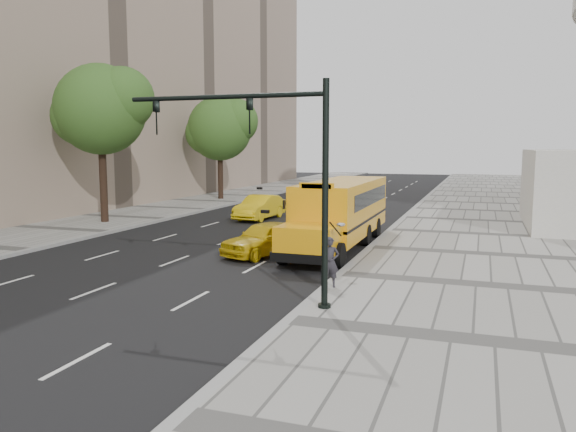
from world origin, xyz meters
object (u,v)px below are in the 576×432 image
(tree_c, at_px, (221,128))
(taxi_far, at_px, (260,207))
(tree_b, at_px, (102,109))
(pedestrian, at_px, (330,262))
(taxi_near, at_px, (265,238))
(school_bus, at_px, (341,208))
(traffic_signal, at_px, (277,165))

(tree_c, bearing_deg, taxi_far, -53.66)
(tree_b, distance_m, tree_c, 15.67)
(taxi_far, relative_size, pedestrian, 2.89)
(taxi_near, distance_m, pedestrian, 6.45)
(tree_b, height_order, pedestrian, tree_b)
(tree_b, distance_m, school_bus, 15.90)
(taxi_near, relative_size, taxi_far, 0.92)
(pedestrian, bearing_deg, tree_c, 106.54)
(tree_b, relative_size, taxi_far, 2.02)
(tree_c, height_order, pedestrian, tree_c)
(tree_b, bearing_deg, pedestrian, -32.80)
(taxi_far, xyz_separation_m, traffic_signal, (7.83, -18.06, 3.33))
(tree_b, relative_size, school_bus, 0.81)
(school_bus, height_order, taxi_near, school_bus)
(tree_b, relative_size, taxi_near, 2.21)
(tree_c, bearing_deg, tree_b, -90.01)
(tree_b, height_order, tree_c, tree_b)
(taxi_far, xyz_separation_m, pedestrian, (8.79, -15.78, 0.19))
(taxi_near, xyz_separation_m, traffic_signal, (3.19, -7.21, 3.37))
(tree_c, distance_m, taxi_far, 14.15)
(tree_b, height_order, taxi_near, tree_b)
(taxi_near, distance_m, taxi_far, 11.80)
(tree_c, distance_m, pedestrian, 31.52)
(taxi_far, bearing_deg, taxi_near, -62.47)
(tree_c, xyz_separation_m, taxi_far, (7.76, -10.54, -5.37))
(school_bus, bearing_deg, taxi_far, 133.44)
(tree_c, distance_m, school_bus, 23.84)
(tree_b, xyz_separation_m, taxi_near, (12.40, -5.73, -6.04))
(tree_b, xyz_separation_m, tree_c, (0.00, 15.66, -0.64))
(tree_b, distance_m, pedestrian, 20.53)
(tree_c, distance_m, taxi_near, 25.31)
(pedestrian, xyz_separation_m, traffic_signal, (-0.96, -2.28, 3.14))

